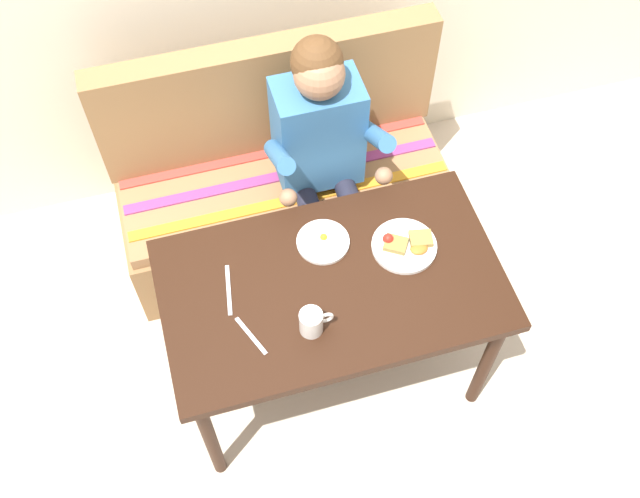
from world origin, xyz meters
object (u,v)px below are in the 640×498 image
at_px(table, 331,294).
at_px(person, 323,148).
at_px(couch, 283,187).
at_px(knife, 229,290).
at_px(plate_eggs, 323,241).
at_px(plate_breakfast, 405,245).
at_px(coffee_mug, 312,322).
at_px(fork, 251,336).

xyz_separation_m(table, person, (0.14, 0.59, 0.09)).
relative_size(couch, person, 1.19).
bearing_deg(couch, knife, -116.86).
bearing_deg(plate_eggs, table, -95.49).
bearing_deg(knife, plate_breakfast, 8.88).
distance_m(coffee_mug, fork, 0.21).
bearing_deg(table, fork, -158.16).
height_order(fork, knife, same).
bearing_deg(plate_breakfast, plate_eggs, 160.59).
height_order(couch, knife, couch).
relative_size(table, fork, 7.06).
distance_m(fork, knife, 0.20).
height_order(plate_eggs, coffee_mug, coffee_mug).
height_order(table, plate_eggs, plate_eggs).
xyz_separation_m(plate_eggs, coffee_mug, (-0.13, -0.32, 0.04)).
relative_size(plate_breakfast, knife, 1.18).
xyz_separation_m(plate_eggs, knife, (-0.37, -0.10, -0.01)).
height_order(table, knife, knife).
height_order(person, plate_eggs, person).
xyz_separation_m(couch, plate_eggs, (0.02, -0.60, 0.41)).
bearing_deg(knife, person, 55.54).
bearing_deg(plate_eggs, person, 74.07).
distance_m(plate_eggs, fork, 0.45).
bearing_deg(plate_breakfast, couch, 112.86).
bearing_deg(plate_eggs, couch, 91.53).
xyz_separation_m(plate_breakfast, plate_eggs, (-0.28, 0.10, -0.00)).
distance_m(couch, coffee_mug, 1.03).
height_order(person, plate_breakfast, person).
relative_size(couch, plate_breakfast, 6.11).
relative_size(coffee_mug, knife, 0.59).
distance_m(person, fork, 0.85).
height_order(table, couch, couch).
relative_size(plate_breakfast, coffee_mug, 2.00).
bearing_deg(plate_breakfast, person, 106.73).
distance_m(plate_breakfast, plate_eggs, 0.29).
distance_m(plate_eggs, knife, 0.38).
height_order(table, coffee_mug, coffee_mug).
xyz_separation_m(table, couch, (0.00, 0.76, -0.32)).
relative_size(plate_breakfast, plate_eggs, 1.23).
bearing_deg(fork, person, 34.86).
bearing_deg(person, table, -103.07).
height_order(couch, plate_eggs, couch).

